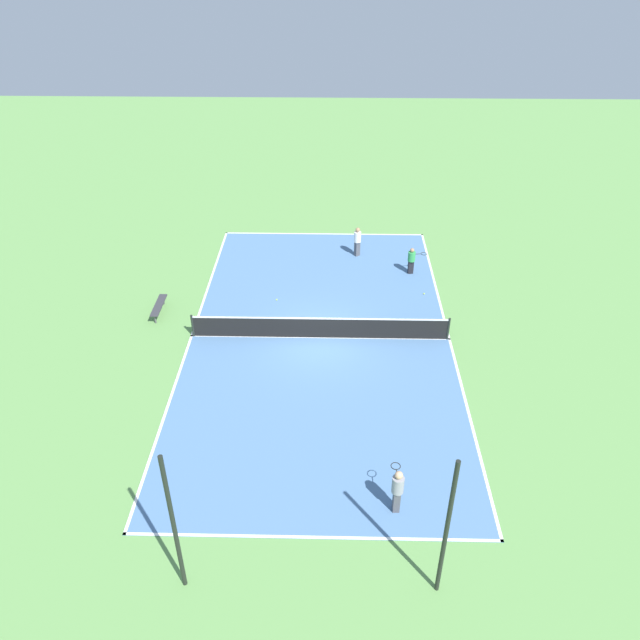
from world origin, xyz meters
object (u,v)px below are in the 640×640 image
Objects in this scene: bench at (159,306)px; fence_post_back_left at (446,530)px; tennis_ball_left_sideline at (424,294)px; fence_post_back_right at (174,525)px; tennis_net at (320,327)px; tennis_ball_right_alley at (221,322)px; tennis_ball_far_baseline at (277,300)px; player_far_green at (412,259)px; player_near_white at (357,240)px; player_baseline_gray at (397,488)px.

fence_post_back_left is (-10.58, 13.30, 2.01)m from bench.
fence_post_back_left is at bearing 84.58° from tennis_ball_left_sideline.
bench is 13.99m from fence_post_back_right.
fence_post_back_right is at bearing 16.12° from bench.
tennis_net is 4.48m from tennis_ball_right_alley.
tennis_ball_far_baseline is 15.65m from fence_post_back_left.
tennis_ball_left_sideline is 0.01× the size of fence_post_back_left.
tennis_ball_right_alley is 2.98m from tennis_ball_far_baseline.
bench is 12.24m from player_far_green.
player_far_green is at bearing -93.34° from fence_post_back_left.
tennis_ball_far_baseline is at bearing -139.62° from tennis_ball_right_alley.
bench is at bearing -2.64° from player_near_white.
bench is at bearing -168.65° from player_far_green.
player_near_white is (-8.97, -5.75, 0.52)m from bench.
fence_post_back_right is at bearing 73.76° from tennis_net.
player_near_white is 8.95m from tennis_ball_right_alley.
fence_post_back_left is at bearing 180.00° from fence_post_back_right.
tennis_net is at bearing 76.40° from bench.
player_baseline_gray reaches higher than tennis_net.
fence_post_back_left is at bearing 59.54° from player_near_white.
fence_post_back_right is (5.84, 2.59, 1.46)m from player_baseline_gray.
fence_post_back_left is (1.44, 15.18, 2.34)m from tennis_ball_left_sideline.
bench is 0.39× the size of fence_post_back_right.
fence_post_back_left is (-0.89, 2.59, 1.46)m from player_baseline_gray.
tennis_net is 158.74× the size of tennis_ball_left_sideline.
bench is at bearing -73.88° from fence_post_back_right.
tennis_ball_left_sideline is (-9.14, -2.62, 0.00)m from tennis_ball_right_alley.
bench is 5.29m from tennis_ball_far_baseline.
player_near_white is at bearing -0.06° from player_baseline_gray.
tennis_ball_far_baseline is at bearing -54.75° from tennis_net.
fence_post_back_left is (-7.70, 12.56, 2.34)m from tennis_ball_right_alley.
player_near_white is 0.33× the size of fence_post_back_left.
player_baseline_gray is 12.83m from tennis_ball_left_sideline.
fence_post_back_right is (1.30, 14.49, 2.34)m from tennis_ball_far_baseline.
bench is 14.45m from player_baseline_gray.
player_far_green is at bearing 108.73° from bench.
tennis_net is 7.17m from player_far_green.
player_far_green is 7.04m from tennis_ball_far_baseline.
tennis_ball_right_alley is 1.00× the size of tennis_ball_far_baseline.
player_baseline_gray is 6.56m from fence_post_back_right.
player_near_white is at bearing -51.77° from tennis_ball_left_sideline.
player_near_white reaches higher than tennis_ball_right_alley.
tennis_ball_right_alley is at bearing 40.38° from tennis_ball_far_baseline.
tennis_net is 6.71× the size of player_baseline_gray.
player_near_white is 0.33× the size of fence_post_back_right.
tennis_ball_right_alley is 9.51m from tennis_ball_left_sideline.
player_baseline_gray is (-0.72, 16.46, 0.03)m from player_near_white.
tennis_ball_right_alley is 12.81m from fence_post_back_right.
player_near_white is 6.02m from tennis_ball_far_baseline.
tennis_net is 158.74× the size of tennis_ball_right_alley.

